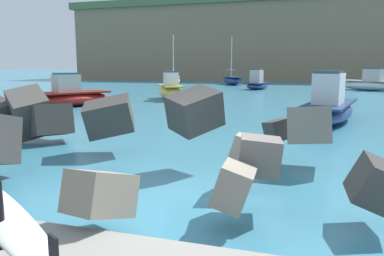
% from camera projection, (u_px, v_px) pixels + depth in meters
% --- Properties ---
extents(ground_plane, '(400.00, 400.00, 0.00)m').
position_uv_depth(ground_plane, '(201.00, 209.00, 6.92)').
color(ground_plane, teal).
extents(breakwater_jetty, '(30.99, 7.77, 2.22)m').
position_uv_depth(breakwater_jetty, '(217.00, 131.00, 9.22)').
color(breakwater_jetty, '#4C4944').
rests_on(breakwater_jetty, ground).
extents(boat_near_centre, '(3.09, 6.38, 2.35)m').
position_uv_depth(boat_near_centre, '(329.00, 107.00, 17.23)').
color(boat_near_centre, navy).
rests_on(boat_near_centre, ground).
extents(boat_mid_left, '(4.45, 5.22, 2.13)m').
position_uv_depth(boat_mid_left, '(71.00, 96.00, 24.21)').
color(boat_mid_left, maroon).
rests_on(boat_mid_left, ground).
extents(boat_mid_centre, '(3.35, 6.09, 6.47)m').
position_uv_depth(boat_mid_centre, '(174.00, 80.00, 50.52)').
color(boat_mid_centre, white).
rests_on(boat_mid_centre, ground).
extents(boat_mid_right, '(2.74, 4.39, 2.20)m').
position_uv_depth(boat_mid_right, '(257.00, 83.00, 41.22)').
color(boat_mid_right, navy).
rests_on(boat_mid_right, ground).
extents(boat_far_left, '(4.10, 5.23, 6.32)m').
position_uv_depth(boat_far_left, '(232.00, 80.00, 50.55)').
color(boat_far_left, navy).
rests_on(boat_far_left, ground).
extents(boat_far_centre, '(6.03, 5.13, 2.32)m').
position_uv_depth(boat_far_centre, '(369.00, 83.00, 39.21)').
color(boat_far_centre, white).
rests_on(boat_far_centre, ground).
extents(boat_far_right, '(3.62, 4.68, 2.18)m').
position_uv_depth(boat_far_right, '(170.00, 90.00, 28.80)').
color(boat_far_right, '#EAC64C').
rests_on(boat_far_right, ground).
extents(headland_bluff, '(84.80, 43.54, 13.72)m').
position_uv_depth(headland_bluff, '(312.00, 44.00, 77.50)').
color(headland_bluff, '#847056').
rests_on(headland_bluff, ground).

